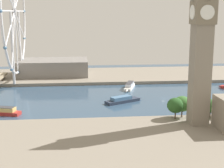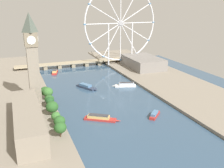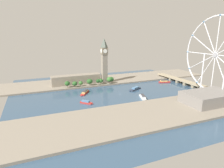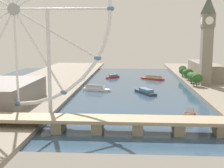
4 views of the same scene
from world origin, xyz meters
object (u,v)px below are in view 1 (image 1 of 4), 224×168
object	(u,v)px
ferris_wheel	(14,12)
clock_tower	(202,45)
tour_boat_2	(129,86)
tour_boat_4	(123,100)
tour_boat_1	(3,111)
riverside_hall	(52,67)

from	to	relation	value
ferris_wheel	clock_tower	bearing A→B (deg)	-138.62
ferris_wheel	tour_boat_2	world-z (taller)	ferris_wheel
tour_boat_4	tour_boat_1	bearing A→B (deg)	167.92
clock_tower	riverside_hall	xyz separation A→B (m)	(179.36, 102.48, -40.48)
clock_tower	ferris_wheel	world-z (taller)	ferris_wheel
tour_boat_1	tour_boat_2	xyz separation A→B (m)	(74.60, -100.90, 0.20)
riverside_hall	tour_boat_2	size ratio (longest dim) A/B	2.43
clock_tower	ferris_wheel	size ratio (longest dim) A/B	0.71
riverside_hall	tour_boat_1	bearing A→B (deg)	170.05
tour_boat_1	ferris_wheel	bearing A→B (deg)	-70.10
ferris_wheel	tour_boat_2	xyz separation A→B (m)	(-38.85, -109.53, -68.70)
ferris_wheel	riverside_hall	xyz separation A→B (m)	(25.56, -33.02, -59.79)
riverside_hall	clock_tower	bearing A→B (deg)	-150.26
tour_boat_2	tour_boat_1	bearing A→B (deg)	-35.73
riverside_hall	tour_boat_4	bearing A→B (deg)	-150.72
ferris_wheel	riverside_hall	size ratio (longest dim) A/B	1.71
tour_boat_4	riverside_hall	bearing A→B (deg)	91.21
clock_tower	ferris_wheel	distance (m)	205.88
ferris_wheel	riverside_hall	distance (m)	72.92
ferris_wheel	tour_boat_4	xyz separation A→B (m)	(-88.19, -96.79, -69.12)
clock_tower	tour_boat_4	bearing A→B (deg)	30.54
tour_boat_2	tour_boat_4	world-z (taller)	tour_boat_2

